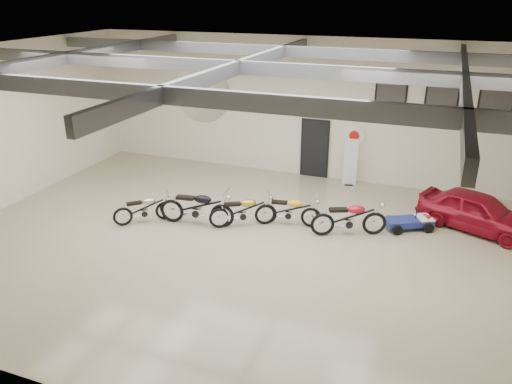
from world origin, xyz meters
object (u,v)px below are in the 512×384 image
at_px(motorcycle_black, 197,206).
at_px(banner_stand, 350,162).
at_px(motorcycle_silver, 144,208).
at_px(vintage_car, 478,211).
at_px(go_kart, 414,219).
at_px(motorcycle_yellow, 289,210).
at_px(motorcycle_red, 349,217).
at_px(motorcycle_gold, 242,210).

bearing_deg(motorcycle_black, banner_stand, 45.20).
xyz_separation_m(motorcycle_silver, vintage_car, (9.22, 2.98, 0.10)).
distance_m(motorcycle_black, go_kart, 6.31).
distance_m(motorcycle_yellow, go_kart, 3.61).
bearing_deg(banner_stand, go_kart, -62.72).
height_order(motorcycle_red, go_kart, motorcycle_red).
xyz_separation_m(motorcycle_black, motorcycle_yellow, (2.54, 0.92, -0.09)).
bearing_deg(motorcycle_gold, vintage_car, -12.41).
xyz_separation_m(banner_stand, go_kart, (2.40, -2.80, -0.58)).
height_order(go_kart, vintage_car, vintage_car).
xyz_separation_m(motorcycle_black, vintage_car, (7.68, 2.55, -0.01)).
distance_m(banner_stand, motorcycle_yellow, 4.00).
distance_m(banner_stand, vintage_car, 4.67).
xyz_separation_m(motorcycle_yellow, go_kart, (3.45, 1.05, -0.19)).
bearing_deg(vintage_car, motorcycle_yellow, 129.85).
distance_m(motorcycle_yellow, vintage_car, 5.40).
height_order(motorcycle_black, motorcycle_yellow, motorcycle_black).
distance_m(motorcycle_silver, motorcycle_black, 1.60).
bearing_deg(motorcycle_yellow, banner_stand, 66.14).
bearing_deg(vintage_car, motorcycle_silver, 130.15).
bearing_deg(motorcycle_silver, motorcycle_black, -25.89).
bearing_deg(motorcycle_black, motorcycle_silver, -172.16).
height_order(motorcycle_red, vintage_car, vintage_car).
xyz_separation_m(banner_stand, motorcycle_black, (-3.59, -4.76, -0.30)).
relative_size(banner_stand, go_kart, 1.06).
distance_m(motorcycle_black, motorcycle_red, 4.39).
distance_m(motorcycle_gold, vintage_car, 6.75).
bearing_deg(motorcycle_gold, motorcycle_red, -21.40).
height_order(banner_stand, go_kart, banner_stand).
relative_size(motorcycle_gold, motorcycle_yellow, 1.02).
relative_size(motorcycle_silver, motorcycle_gold, 0.92).
height_order(banner_stand, motorcycle_red, banner_stand).
distance_m(banner_stand, motorcycle_gold, 4.96).
xyz_separation_m(motorcycle_silver, go_kart, (7.52, 2.39, -0.16)).
bearing_deg(motorcycle_silver, banner_stand, 3.85).
relative_size(motorcycle_black, motorcycle_yellow, 1.18).
bearing_deg(motorcycle_black, motorcycle_red, 3.95).
height_order(motorcycle_gold, motorcycle_red, motorcycle_red).
bearing_deg(motorcycle_yellow, go_kart, 8.22).
bearing_deg(go_kart, vintage_car, -9.93).
bearing_deg(motorcycle_black, vintage_car, 10.55).
relative_size(banner_stand, motorcycle_gold, 0.91).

